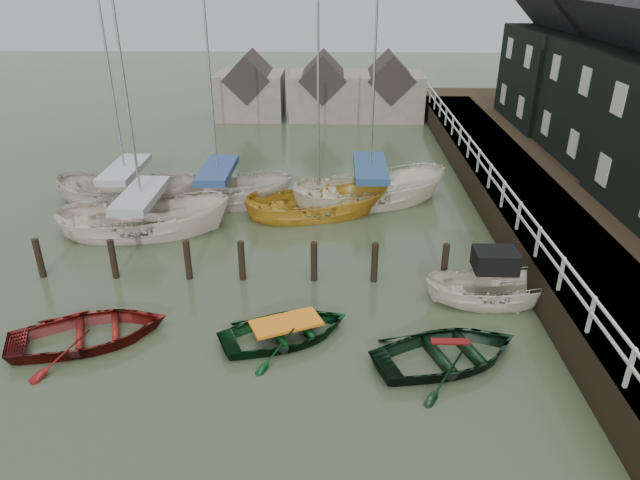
{
  "coord_description": "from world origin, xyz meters",
  "views": [
    {
      "loc": [
        1.84,
        -13.64,
        9.48
      ],
      "look_at": [
        1.39,
        3.2,
        1.4
      ],
      "focal_mm": 32.0,
      "sensor_mm": 36.0,
      "label": 1
    }
  ],
  "objects_px": {
    "rowboat_red": "(91,341)",
    "motorboat": "(491,299)",
    "sailboat_a": "(146,230)",
    "sailboat_d": "(369,201)",
    "sailboat_b": "(220,201)",
    "sailboat_e": "(130,201)",
    "sailboat_c": "(318,214)",
    "rowboat_green": "(287,338)",
    "rowboat_dkgreen": "(448,362)"
  },
  "relations": [
    {
      "from": "rowboat_green",
      "to": "sailboat_a",
      "type": "height_order",
      "value": "sailboat_a"
    },
    {
      "from": "sailboat_b",
      "to": "rowboat_green",
      "type": "bearing_deg",
      "value": -158.26
    },
    {
      "from": "sailboat_e",
      "to": "rowboat_dkgreen",
      "type": "bearing_deg",
      "value": -124.38
    },
    {
      "from": "rowboat_dkgreen",
      "to": "sailboat_a",
      "type": "bearing_deg",
      "value": 33.04
    },
    {
      "from": "rowboat_red",
      "to": "sailboat_e",
      "type": "distance_m",
      "value": 10.69
    },
    {
      "from": "rowboat_dkgreen",
      "to": "sailboat_c",
      "type": "xyz_separation_m",
      "value": [
        -3.74,
        9.93,
        0.01
      ]
    },
    {
      "from": "rowboat_red",
      "to": "rowboat_dkgreen",
      "type": "distance_m",
      "value": 9.88
    },
    {
      "from": "rowboat_red",
      "to": "sailboat_d",
      "type": "xyz_separation_m",
      "value": [
        8.34,
        10.7,
        0.06
      ]
    },
    {
      "from": "sailboat_a",
      "to": "sailboat_b",
      "type": "relative_size",
      "value": 1.05
    },
    {
      "from": "motorboat",
      "to": "sailboat_b",
      "type": "bearing_deg",
      "value": 51.49
    },
    {
      "from": "sailboat_d",
      "to": "sailboat_e",
      "type": "bearing_deg",
      "value": 76.65
    },
    {
      "from": "sailboat_a",
      "to": "sailboat_d",
      "type": "distance_m",
      "value": 9.63
    },
    {
      "from": "motorboat",
      "to": "sailboat_b",
      "type": "relative_size",
      "value": 0.39
    },
    {
      "from": "rowboat_red",
      "to": "rowboat_green",
      "type": "height_order",
      "value": "rowboat_red"
    },
    {
      "from": "sailboat_b",
      "to": "sailboat_c",
      "type": "xyz_separation_m",
      "value": [
        4.42,
        -1.21,
        -0.05
      ]
    },
    {
      "from": "sailboat_a",
      "to": "sailboat_e",
      "type": "distance_m",
      "value": 3.53
    },
    {
      "from": "sailboat_a",
      "to": "sailboat_e",
      "type": "bearing_deg",
      "value": 19.45
    },
    {
      "from": "rowboat_green",
      "to": "rowboat_dkgreen",
      "type": "xyz_separation_m",
      "value": [
        4.38,
        -0.94,
        0.0
      ]
    },
    {
      "from": "rowboat_dkgreen",
      "to": "sailboat_a",
      "type": "distance_m",
      "value": 13.21
    },
    {
      "from": "sailboat_d",
      "to": "sailboat_e",
      "type": "xyz_separation_m",
      "value": [
        -10.7,
        -0.28,
        -0.0
      ]
    },
    {
      "from": "rowboat_red",
      "to": "motorboat",
      "type": "bearing_deg",
      "value": -99.69
    },
    {
      "from": "sailboat_c",
      "to": "rowboat_red",
      "type": "bearing_deg",
      "value": 132.23
    },
    {
      "from": "motorboat",
      "to": "sailboat_b",
      "type": "distance_m",
      "value": 12.9
    },
    {
      "from": "rowboat_dkgreen",
      "to": "sailboat_d",
      "type": "xyz_separation_m",
      "value": [
        -1.51,
        11.35,
        0.06
      ]
    },
    {
      "from": "rowboat_dkgreen",
      "to": "rowboat_red",
      "type": "bearing_deg",
      "value": 66.41
    },
    {
      "from": "sailboat_c",
      "to": "sailboat_e",
      "type": "xyz_separation_m",
      "value": [
        -8.47,
        1.15,
        0.05
      ]
    },
    {
      "from": "motorboat",
      "to": "sailboat_b",
      "type": "xyz_separation_m",
      "value": [
        -10.05,
        8.08,
        -0.04
      ]
    },
    {
      "from": "sailboat_b",
      "to": "rowboat_dkgreen",
      "type": "bearing_deg",
      "value": -142.4
    },
    {
      "from": "rowboat_red",
      "to": "sailboat_d",
      "type": "bearing_deg",
      "value": -59.2
    },
    {
      "from": "sailboat_d",
      "to": "sailboat_a",
      "type": "bearing_deg",
      "value": 95.71
    },
    {
      "from": "sailboat_e",
      "to": "rowboat_green",
      "type": "bearing_deg",
      "value": -134.46
    },
    {
      "from": "rowboat_dkgreen",
      "to": "sailboat_a",
      "type": "height_order",
      "value": "sailboat_a"
    },
    {
      "from": "rowboat_red",
      "to": "rowboat_dkgreen",
      "type": "relative_size",
      "value": 1.03
    },
    {
      "from": "rowboat_red",
      "to": "sailboat_c",
      "type": "height_order",
      "value": "sailboat_c"
    },
    {
      "from": "rowboat_green",
      "to": "rowboat_red",
      "type": "bearing_deg",
      "value": 69.01
    },
    {
      "from": "rowboat_dkgreen",
      "to": "sailboat_b",
      "type": "height_order",
      "value": "sailboat_b"
    },
    {
      "from": "sailboat_a",
      "to": "sailboat_c",
      "type": "bearing_deg",
      "value": -82.98
    },
    {
      "from": "motorboat",
      "to": "sailboat_e",
      "type": "height_order",
      "value": "sailboat_e"
    },
    {
      "from": "sailboat_a",
      "to": "sailboat_c",
      "type": "xyz_separation_m",
      "value": [
        6.79,
        1.95,
        -0.05
      ]
    },
    {
      "from": "sailboat_e",
      "to": "sailboat_a",
      "type": "bearing_deg",
      "value": -143.68
    },
    {
      "from": "sailboat_c",
      "to": "sailboat_d",
      "type": "xyz_separation_m",
      "value": [
        2.23,
        1.43,
        0.05
      ]
    },
    {
      "from": "sailboat_c",
      "to": "sailboat_d",
      "type": "bearing_deg",
      "value": -71.77
    },
    {
      "from": "sailboat_b",
      "to": "sailboat_c",
      "type": "relative_size",
      "value": 1.14
    },
    {
      "from": "sailboat_c",
      "to": "sailboat_e",
      "type": "bearing_deg",
      "value": 67.89
    },
    {
      "from": "sailboat_d",
      "to": "rowboat_green",
      "type": "bearing_deg",
      "value": 149.8
    },
    {
      "from": "rowboat_dkgreen",
      "to": "sailboat_e",
      "type": "relative_size",
      "value": 0.42
    },
    {
      "from": "sailboat_b",
      "to": "sailboat_d",
      "type": "distance_m",
      "value": 6.65
    },
    {
      "from": "sailboat_a",
      "to": "sailboat_c",
      "type": "relative_size",
      "value": 1.19
    },
    {
      "from": "sailboat_d",
      "to": "sailboat_c",
      "type": "bearing_deg",
      "value": 107.79
    },
    {
      "from": "motorboat",
      "to": "sailboat_c",
      "type": "bearing_deg",
      "value": 39.6
    }
  ]
}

